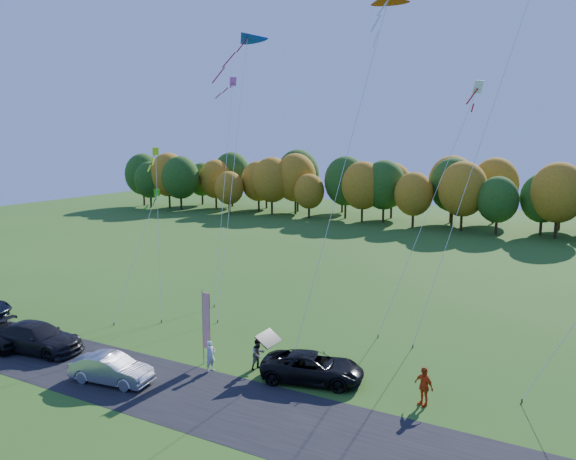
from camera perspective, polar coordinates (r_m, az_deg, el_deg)
The scene contains 17 objects.
ground at distance 32.71m, azimuth -5.22°, elevation -13.75°, with size 160.00×160.00×0.00m, color #255115.
asphalt_strip at distance 29.79m, azimuth -9.71°, elevation -16.28°, with size 90.00×6.00×0.01m, color black.
tree_line at distance 82.61m, azimuth 16.62°, elevation 0.15°, with size 116.00×12.00×10.00m, color #1E4711, non-canonical shape.
black_suv at distance 30.74m, azimuth 2.51°, elevation -13.76°, with size 2.51×5.45×1.52m, color black.
silver_sedan at distance 31.94m, azimuth -17.50°, elevation -13.31°, with size 1.58×4.54×1.49m, color #ACADB1.
dark_truck_a at distance 37.80m, azimuth -24.14°, elevation -9.92°, with size 2.40×5.90×1.71m, color black.
person_tailgate_a at distance 32.12m, azimuth -7.88°, elevation -12.57°, with size 0.63×0.42×1.74m, color silver.
person_tailgate_b at distance 32.15m, azimuth -3.04°, elevation -12.49°, with size 0.84×0.65×1.72m, color gray.
person_east at distance 28.89m, azimuth 13.62°, elevation -15.16°, with size 1.13×0.47×1.94m, color #C24412.
feather_flag at distance 32.38m, azimuth -8.38°, elevation -9.01°, with size 0.57×0.13×4.35m.
kite_delta_blue at distance 43.99m, azimuth -5.48°, elevation 6.99°, with size 6.21×12.54×23.13m.
kite_parafoil_orange at distance 38.76m, azimuth 20.09°, elevation 11.65°, with size 8.02×12.01×29.92m.
kite_delta_red at distance 35.32m, azimuth 5.91°, elevation 7.22°, with size 3.09×11.03×23.33m.
kite_diamond_yellow at distance 42.40m, azimuth -13.04°, elevation -0.12°, with size 4.70×5.22×12.34m.
kite_diamond_green at distance 42.10m, azimuth -15.10°, elevation -2.25°, with size 1.20×6.08×9.24m.
kite_diamond_white at distance 37.93m, azimuth 14.13°, elevation 2.08°, with size 4.95×7.18×16.95m.
kite_diamond_pink at distance 45.47m, azimuth -6.51°, elevation 4.34°, with size 3.33×7.61×18.16m.
Camera 1 is at (16.96, -24.81, 12.91)m, focal length 35.00 mm.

